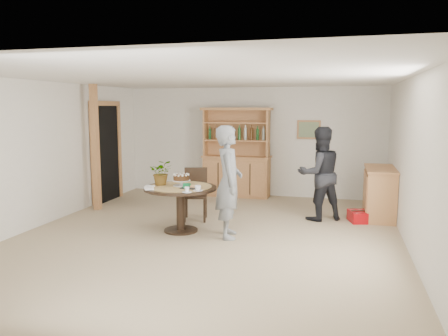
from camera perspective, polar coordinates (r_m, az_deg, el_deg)
ground at (r=7.08m, az=-2.14°, el=-8.91°), size 7.00×7.00×0.00m
room_shell at (r=6.79m, az=-2.17°, el=5.31°), size 6.04×7.04×2.52m
doorway at (r=9.85m, az=-15.15°, el=2.18°), size 0.13×1.10×2.18m
pine_post at (r=9.04m, az=-16.44°, el=2.55°), size 0.12×0.12×2.50m
hutch at (r=10.07m, az=1.68°, el=0.19°), size 1.62×0.54×2.04m
sideboard at (r=8.64m, az=19.67°, el=-3.04°), size 0.54×1.26×0.94m
dining_table at (r=7.25m, az=-5.71°, el=-3.60°), size 1.20×1.20×0.76m
dining_chair at (r=8.03m, az=-3.74°, el=-2.94°), size 0.51×0.51×0.95m
birthday_cake at (r=7.25m, az=-5.60°, el=-1.37°), size 0.30×0.30×0.20m
flower_vase at (r=7.36m, az=-8.16°, el=-0.58°), size 0.47×0.44×0.42m
gift_tray at (r=7.03m, az=-4.45°, el=-2.45°), size 0.30×0.20×0.08m
coffee_cup_a at (r=6.82m, az=-3.42°, el=-2.65°), size 0.15×0.15×0.09m
coffee_cup_b at (r=6.70m, az=-4.86°, el=-2.89°), size 0.15×0.15×0.08m
napkins at (r=7.09m, az=-9.73°, el=-2.54°), size 0.24×0.33×0.03m
teen_boy at (r=6.85m, az=0.62°, el=-1.84°), size 0.58×0.74×1.77m
adult_person at (r=8.11m, az=12.38°, el=-0.73°), size 1.04×0.97×1.71m
red_suitcase at (r=8.31m, az=18.11°, el=-6.02°), size 0.69×0.55×0.21m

